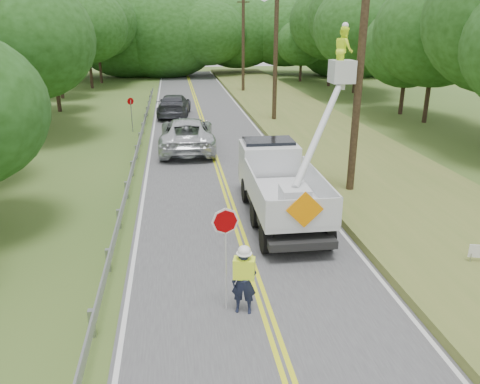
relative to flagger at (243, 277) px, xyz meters
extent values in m
plane|color=#3F6027|center=(0.56, -1.46, -0.99)|extent=(140.00, 140.00, 0.00)
cube|color=#454547|center=(0.56, 12.54, -0.98)|extent=(7.20, 96.00, 0.02)
cube|color=yellow|center=(0.46, 12.54, -0.97)|extent=(0.12, 96.00, 0.00)
cube|color=yellow|center=(0.66, 12.54, -0.97)|extent=(0.12, 96.00, 0.00)
cube|color=silver|center=(-2.89, 12.54, -0.97)|extent=(0.12, 96.00, 0.00)
cube|color=silver|center=(4.01, 12.54, -0.97)|extent=(0.12, 96.00, 0.00)
cube|color=gray|center=(-3.54, -0.46, -0.64)|extent=(0.12, 0.14, 0.70)
cube|color=gray|center=(-3.54, 2.54, -0.64)|extent=(0.12, 0.14, 0.70)
cube|color=gray|center=(-3.54, 5.54, -0.64)|extent=(0.12, 0.14, 0.70)
cube|color=gray|center=(-3.54, 8.54, -0.64)|extent=(0.12, 0.14, 0.70)
cube|color=gray|center=(-3.54, 11.54, -0.64)|extent=(0.12, 0.14, 0.70)
cube|color=gray|center=(-3.54, 14.54, -0.64)|extent=(0.12, 0.14, 0.70)
cube|color=gray|center=(-3.54, 17.54, -0.64)|extent=(0.12, 0.14, 0.70)
cube|color=gray|center=(-3.54, 20.54, -0.64)|extent=(0.12, 0.14, 0.70)
cube|color=gray|center=(-3.54, 23.54, -0.64)|extent=(0.12, 0.14, 0.70)
cube|color=gray|center=(-3.54, 26.54, -0.64)|extent=(0.12, 0.14, 0.70)
cube|color=gray|center=(-3.54, 29.54, -0.64)|extent=(0.12, 0.14, 0.70)
cube|color=gray|center=(-3.54, 32.54, -0.64)|extent=(0.12, 0.14, 0.70)
cube|color=gray|center=(-3.54, 35.54, -0.64)|extent=(0.12, 0.14, 0.70)
cube|color=gray|center=(-3.44, 13.54, -0.39)|extent=(0.05, 48.00, 0.34)
cylinder|color=black|center=(5.56, 7.54, 4.01)|extent=(0.30, 0.30, 10.00)
cylinder|color=black|center=(5.56, 22.54, 4.01)|extent=(0.30, 0.30, 10.00)
cylinder|color=black|center=(5.56, 37.54, 4.01)|extent=(0.30, 0.30, 10.00)
cube|color=black|center=(5.56, 37.54, 7.61)|extent=(1.20, 0.10, 0.10)
cube|color=#5C6E2D|center=(7.66, 12.54, -0.84)|extent=(7.00, 96.00, 0.30)
cylinder|color=#332319|center=(-9.73, 19.66, 0.72)|extent=(0.32, 0.32, 3.41)
ellipsoid|color=#1B4010|center=(-9.73, 19.66, 4.89)|extent=(7.97, 7.97, 7.01)
cylinder|color=#332319|center=(-10.73, 24.05, 0.40)|extent=(0.32, 0.32, 2.78)
ellipsoid|color=#1B4010|center=(-10.73, 24.05, 3.79)|extent=(6.48, 6.48, 5.70)
cylinder|color=#332319|center=(-10.60, 29.48, 0.20)|extent=(0.32, 0.32, 2.38)
ellipsoid|color=#1B4010|center=(-10.60, 29.48, 3.10)|extent=(5.54, 5.54, 4.88)
cylinder|color=#332319|center=(-11.88, 36.71, 0.37)|extent=(0.32, 0.32, 2.72)
ellipsoid|color=#1B4010|center=(-11.88, 36.71, 3.69)|extent=(6.34, 6.34, 5.58)
cylinder|color=#332319|center=(-10.21, 43.80, 0.87)|extent=(0.32, 0.32, 3.73)
ellipsoid|color=#1B4010|center=(-10.21, 43.80, 5.43)|extent=(8.69, 8.69, 7.65)
cylinder|color=#332319|center=(-9.81, 48.31, 0.98)|extent=(0.32, 0.32, 3.95)
ellipsoid|color=#1B4010|center=(-9.81, 48.31, 5.81)|extent=(9.22, 9.22, 8.11)
cylinder|color=#332319|center=(16.30, 21.22, 0.80)|extent=(0.32, 0.32, 3.59)
ellipsoid|color=#1B4010|center=(16.30, 21.22, 5.19)|extent=(8.38, 8.38, 7.37)
cylinder|color=#332319|center=(16.11, 24.56, 0.48)|extent=(0.32, 0.32, 2.94)
ellipsoid|color=#1B4010|center=(16.11, 24.56, 4.07)|extent=(6.85, 6.85, 6.03)
cylinder|color=#332319|center=(15.45, 32.25, 0.86)|extent=(0.32, 0.32, 3.71)
ellipsoid|color=#1B4010|center=(15.45, 32.25, 5.39)|extent=(8.65, 8.65, 7.61)
cylinder|color=#332319|center=(16.79, 36.30, 1.15)|extent=(0.32, 0.32, 4.29)
ellipsoid|color=#1B4010|center=(16.79, 36.30, 6.39)|extent=(10.00, 10.00, 8.80)
cylinder|color=#332319|center=(15.98, 41.93, 1.01)|extent=(0.32, 0.32, 4.01)
ellipsoid|color=#1B4010|center=(15.98, 41.93, 5.91)|extent=(9.35, 9.35, 8.23)
cylinder|color=#332319|center=(13.98, 46.77, 0.32)|extent=(0.32, 0.32, 2.62)
ellipsoid|color=#1B4010|center=(13.98, 46.77, 3.52)|extent=(6.11, 6.11, 5.37)
ellipsoid|color=#1B4010|center=(-20.44, 53.80, 4.51)|extent=(13.56, 10.17, 10.17)
ellipsoid|color=#1B4010|center=(-16.48, 56.48, 4.51)|extent=(12.03, 9.02, 9.02)
ellipsoid|color=#1B4010|center=(-11.58, 55.82, 4.51)|extent=(10.17, 7.63, 7.63)
ellipsoid|color=#1B4010|center=(-6.76, 54.95, 4.51)|extent=(15.19, 11.39, 11.39)
ellipsoid|color=#1B4010|center=(-2.43, 54.68, 4.51)|extent=(15.67, 11.75, 11.75)
ellipsoid|color=#1B4010|center=(3.02, 52.94, 4.51)|extent=(10.80, 8.10, 8.10)
ellipsoid|color=#1B4010|center=(7.62, 56.33, 4.51)|extent=(12.62, 9.46, 9.46)
ellipsoid|color=#1B4010|center=(14.07, 55.52, 4.51)|extent=(12.02, 9.01, 9.01)
ellipsoid|color=#1B4010|center=(18.00, 54.62, 4.51)|extent=(11.66, 8.75, 8.75)
ellipsoid|color=#1B4010|center=(22.69, 52.61, 4.51)|extent=(16.97, 12.73, 12.73)
imported|color=#191E33|center=(0.01, -0.01, -0.14)|extent=(0.69, 0.54, 1.66)
cube|color=#DFFF27|center=(0.01, -0.01, 0.24)|extent=(0.57, 0.43, 0.51)
ellipsoid|color=white|center=(0.01, -0.01, 0.70)|extent=(0.31, 0.31, 0.25)
cylinder|color=#B7B7B7|center=(-0.41, 0.16, 0.19)|extent=(0.04, 0.04, 2.33)
cylinder|color=#910002|center=(-0.41, 0.16, 1.42)|extent=(0.66, 0.12, 0.67)
cylinder|color=black|center=(1.15, 3.03, -0.50)|extent=(0.31, 0.95, 0.94)
cylinder|color=black|center=(3.12, 3.00, -0.50)|extent=(0.31, 0.95, 0.94)
cylinder|color=black|center=(1.18, 5.00, -0.50)|extent=(0.31, 0.95, 0.94)
cylinder|color=black|center=(3.15, 4.97, -0.50)|extent=(0.31, 0.95, 0.94)
cylinder|color=black|center=(1.22, 7.46, -0.50)|extent=(0.31, 0.95, 0.94)
cylinder|color=black|center=(3.19, 7.43, -0.50)|extent=(0.31, 0.95, 0.94)
cube|color=black|center=(2.17, 5.28, -0.43)|extent=(2.17, 6.33, 0.25)
cube|color=silver|center=(2.16, 4.59, 0.06)|extent=(2.34, 4.56, 0.22)
cube|color=silver|center=(1.05, 4.61, 0.55)|extent=(0.13, 4.53, 0.89)
cube|color=silver|center=(3.27, 4.57, 0.55)|extent=(0.13, 4.53, 0.89)
cube|color=silver|center=(2.12, 2.35, 0.55)|extent=(2.26, 0.10, 0.89)
cube|color=silver|center=(2.21, 7.93, 0.36)|extent=(2.24, 1.91, 1.77)
cube|color=black|center=(2.22, 8.13, 1.00)|extent=(1.99, 1.31, 0.74)
cube|color=silver|center=(2.14, 3.51, 0.55)|extent=(0.90, 0.90, 0.79)
cube|color=silver|center=(4.86, 7.54, 4.03)|extent=(0.84, 0.84, 0.84)
imported|color=#DFFF27|center=(4.86, 7.54, 4.82)|extent=(0.62, 0.80, 1.65)
cube|color=#FF8A01|center=(2.12, 2.28, 0.70)|extent=(1.11, 0.06, 1.11)
imported|color=silver|center=(-0.81, 15.95, -0.08)|extent=(3.13, 6.49, 1.78)
imported|color=#3C3E45|center=(-1.44, 26.18, -0.16)|extent=(2.84, 5.81, 1.63)
cylinder|color=gray|center=(-4.22, 21.03, 0.06)|extent=(0.06, 0.06, 2.10)
cylinder|color=#910002|center=(-4.22, 21.03, 1.01)|extent=(0.40, 0.30, 0.48)
cube|color=white|center=(6.96, 1.07, -0.37)|extent=(0.55, 0.19, 0.40)
cylinder|color=gray|center=(6.73, 1.07, -0.71)|extent=(0.02, 0.02, 0.57)
camera|label=1|loc=(-1.46, -9.71, 5.76)|focal=34.82mm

